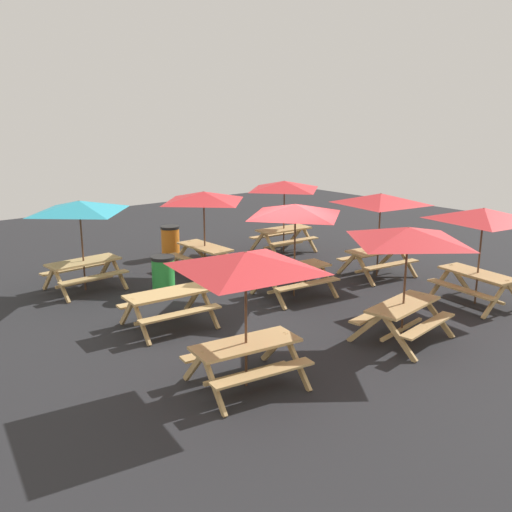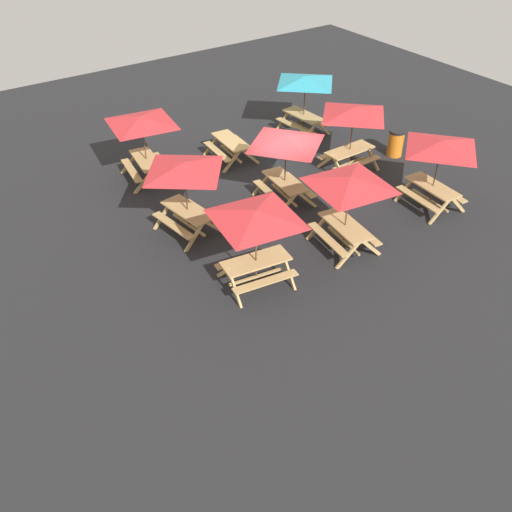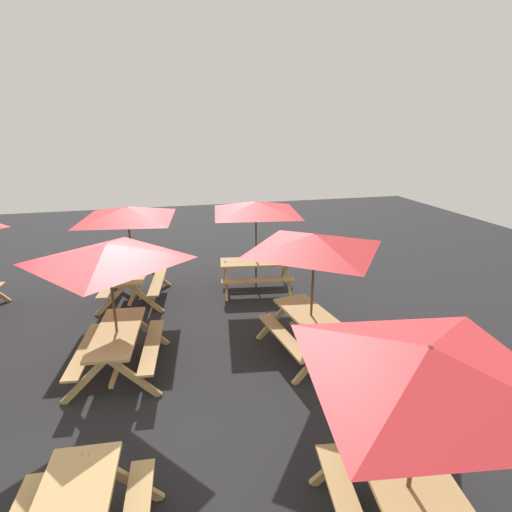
{
  "view_description": "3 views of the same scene",
  "coord_description": "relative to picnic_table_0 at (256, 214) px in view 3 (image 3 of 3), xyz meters",
  "views": [
    {
      "loc": [
        8.9,
        9.95,
        4.44
      ],
      "look_at": [
        0.08,
        -0.8,
        0.9
      ],
      "focal_mm": 40.0,
      "sensor_mm": 36.0,
      "label": 1
    },
    {
      "loc": [
        -12.92,
        9.99,
        9.64
      ],
      "look_at": [
        -3.28,
        3.32,
        0.9
      ],
      "focal_mm": 40.0,
      "sensor_mm": 36.0,
      "label": 2
    },
    {
      "loc": [
        6.01,
        0.99,
        4.07
      ],
      "look_at": [
        -3.28,
        3.32,
        0.9
      ],
      "focal_mm": 28.0,
      "sensor_mm": 36.0,
      "label": 3
    }
  ],
  "objects": [
    {
      "name": "picnic_table_8",
      "position": [
        3.17,
        0.24,
        0.0
      ],
      "size": [
        2.25,
        2.25,
        2.34
      ],
      "rotation": [
        0.0,
        0.0,
        0.14
      ],
      "color": "tan",
      "rests_on": "ground"
    },
    {
      "name": "picnic_table_4",
      "position": [
        -0.07,
        -3.01,
        0.0
      ],
      "size": [
        2.8,
        2.8,
        2.34
      ],
      "rotation": [
        0.0,
        0.0,
        -0.14
      ],
      "color": "tan",
      "rests_on": "ground"
    },
    {
      "name": "ground_plane",
      "position": [
        3.28,
        -3.32,
        -1.99
      ],
      "size": [
        29.98,
        29.98,
        0.0
      ],
      "primitive_type": "plane",
      "color": "#232326",
      "rests_on": "ground"
    },
    {
      "name": "picnic_table_0",
      "position": [
        0.0,
        0.0,
        0.0
      ],
      "size": [
        2.8,
        2.8,
        2.34
      ],
      "rotation": [
        0.0,
        0.0,
        1.43
      ],
      "color": "tan",
      "rests_on": "ground"
    },
    {
      "name": "picnic_table_7",
      "position": [
        2.94,
        -3.15,
        0.0
      ],
      "size": [
        2.22,
        2.22,
        2.34
      ],
      "rotation": [
        0.0,
        0.0,
        -0.12
      ],
      "color": "tan",
      "rests_on": "ground"
    },
    {
      "name": "picnic_table_6",
      "position": [
        6.8,
        -0.19,
        0.0
      ],
      "size": [
        2.8,
        2.8,
        2.34
      ],
      "rotation": [
        0.0,
        0.0,
        -0.15
      ],
      "color": "tan",
      "rests_on": "ground"
    }
  ]
}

